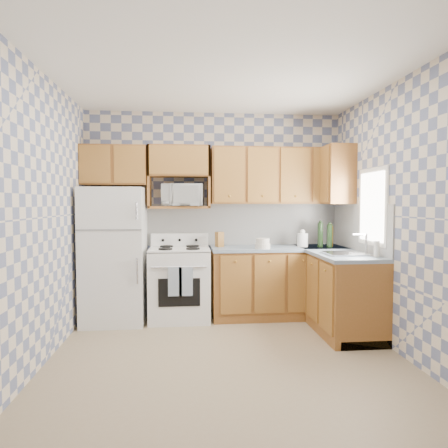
% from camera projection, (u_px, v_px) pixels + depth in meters
% --- Properties ---
extents(floor, '(3.40, 3.40, 0.00)m').
position_uv_depth(floor, '(226.00, 355.00, 3.90)').
color(floor, '#8A7558').
rests_on(floor, ground).
extents(back_wall, '(3.40, 0.02, 2.70)m').
position_uv_depth(back_wall, '(214.00, 213.00, 5.42)').
color(back_wall, slate).
rests_on(back_wall, ground).
extents(right_wall, '(0.02, 3.20, 2.70)m').
position_uv_depth(right_wall, '(395.00, 217.00, 3.99)').
color(right_wall, slate).
rests_on(right_wall, ground).
extents(backsplash_back, '(2.60, 0.02, 0.56)m').
position_uv_depth(backsplash_back, '(243.00, 224.00, 5.46)').
color(backsplash_back, white).
rests_on(backsplash_back, back_wall).
extents(backsplash_right, '(0.02, 1.60, 0.56)m').
position_uv_depth(backsplash_right, '(359.00, 227.00, 4.80)').
color(backsplash_right, white).
rests_on(backsplash_right, right_wall).
extents(refrigerator, '(0.75, 0.70, 1.68)m').
position_uv_depth(refrigerator, '(115.00, 255.00, 4.98)').
color(refrigerator, silver).
rests_on(refrigerator, floor).
extents(stove_body, '(0.76, 0.65, 0.90)m').
position_uv_depth(stove_body, '(180.00, 284.00, 5.10)').
color(stove_body, silver).
rests_on(stove_body, floor).
extents(cooktop, '(0.76, 0.65, 0.02)m').
position_uv_depth(cooktop, '(179.00, 249.00, 5.07)').
color(cooktop, silver).
rests_on(cooktop, stove_body).
extents(backguard, '(0.76, 0.08, 0.17)m').
position_uv_depth(backguard, '(180.00, 240.00, 5.34)').
color(backguard, silver).
rests_on(backguard, cooktop).
extents(dish_towel_left, '(0.16, 0.02, 0.35)m').
position_uv_depth(dish_towel_left, '(175.00, 282.00, 4.75)').
color(dish_towel_left, navy).
rests_on(dish_towel_left, stove_body).
extents(dish_towel_right, '(0.16, 0.02, 0.35)m').
position_uv_depth(dish_towel_right, '(186.00, 281.00, 4.76)').
color(dish_towel_right, navy).
rests_on(dish_towel_right, stove_body).
extents(base_cabinets_back, '(1.75, 0.60, 0.88)m').
position_uv_depth(base_cabinets_back, '(278.00, 283.00, 5.25)').
color(base_cabinets_back, brown).
rests_on(base_cabinets_back, floor).
extents(base_cabinets_right, '(0.60, 1.60, 0.88)m').
position_uv_depth(base_cabinets_right, '(335.00, 290.00, 4.81)').
color(base_cabinets_right, brown).
rests_on(base_cabinets_right, floor).
extents(countertop_back, '(1.77, 0.63, 0.04)m').
position_uv_depth(countertop_back, '(279.00, 248.00, 5.22)').
color(countertop_back, slate).
rests_on(countertop_back, base_cabinets_back).
extents(countertop_right, '(0.63, 1.60, 0.04)m').
position_uv_depth(countertop_right, '(335.00, 252.00, 4.78)').
color(countertop_right, slate).
rests_on(countertop_right, base_cabinets_right).
extents(upper_cabinets_back, '(1.75, 0.33, 0.74)m').
position_uv_depth(upper_cabinets_back, '(277.00, 176.00, 5.31)').
color(upper_cabinets_back, brown).
rests_on(upper_cabinets_back, back_wall).
extents(upper_cabinets_fridge, '(0.82, 0.33, 0.50)m').
position_uv_depth(upper_cabinets_fridge, '(115.00, 166.00, 5.10)').
color(upper_cabinets_fridge, brown).
rests_on(upper_cabinets_fridge, back_wall).
extents(upper_cabinets_right, '(0.33, 0.70, 0.74)m').
position_uv_depth(upper_cabinets_right, '(334.00, 175.00, 5.19)').
color(upper_cabinets_right, brown).
rests_on(upper_cabinets_right, right_wall).
extents(microwave_shelf, '(0.80, 0.33, 0.03)m').
position_uv_depth(microwave_shelf, '(179.00, 207.00, 5.21)').
color(microwave_shelf, brown).
rests_on(microwave_shelf, back_wall).
extents(microwave, '(0.55, 0.40, 0.29)m').
position_uv_depth(microwave, '(183.00, 195.00, 5.19)').
color(microwave, silver).
rests_on(microwave, microwave_shelf).
extents(sink, '(0.48, 0.40, 0.03)m').
position_uv_depth(sink, '(347.00, 254.00, 4.43)').
color(sink, '#B7B7BC').
rests_on(sink, countertop_right).
extents(window, '(0.02, 0.66, 0.86)m').
position_uv_depth(window, '(373.00, 207.00, 4.43)').
color(window, white).
rests_on(window, right_wall).
extents(bottle_0, '(0.07, 0.07, 0.32)m').
position_uv_depth(bottle_0, '(320.00, 235.00, 5.17)').
color(bottle_0, black).
rests_on(bottle_0, countertop_back).
extents(bottle_1, '(0.07, 0.07, 0.30)m').
position_uv_depth(bottle_1, '(329.00, 236.00, 5.12)').
color(bottle_1, black).
rests_on(bottle_1, countertop_back).
extents(bottle_2, '(0.07, 0.07, 0.28)m').
position_uv_depth(bottle_2, '(330.00, 236.00, 5.23)').
color(bottle_2, '#533B0F').
rests_on(bottle_2, countertop_back).
extents(knife_block, '(0.12, 0.12, 0.19)m').
position_uv_depth(knife_block, '(220.00, 239.00, 5.20)').
color(knife_block, brown).
rests_on(knife_block, countertop_back).
extents(electric_kettle, '(0.14, 0.14, 0.18)m').
position_uv_depth(electric_kettle, '(302.00, 240.00, 5.21)').
color(electric_kettle, silver).
rests_on(electric_kettle, countertop_back).
extents(food_containers, '(0.19, 0.19, 0.13)m').
position_uv_depth(food_containers, '(263.00, 243.00, 5.00)').
color(food_containers, beige).
rests_on(food_containers, countertop_back).
extents(soap_bottle, '(0.06, 0.06, 0.17)m').
position_uv_depth(soap_bottle, '(377.00, 249.00, 4.21)').
color(soap_bottle, beige).
rests_on(soap_bottle, countertop_right).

